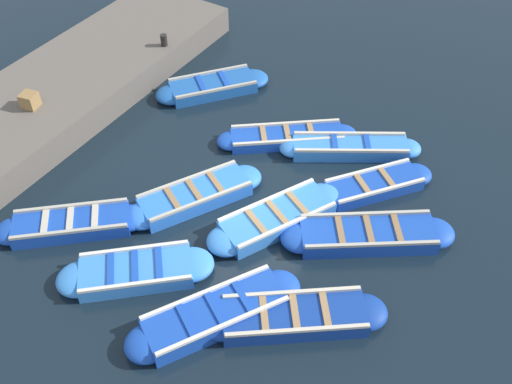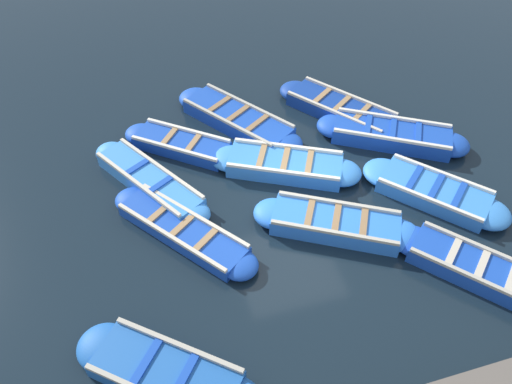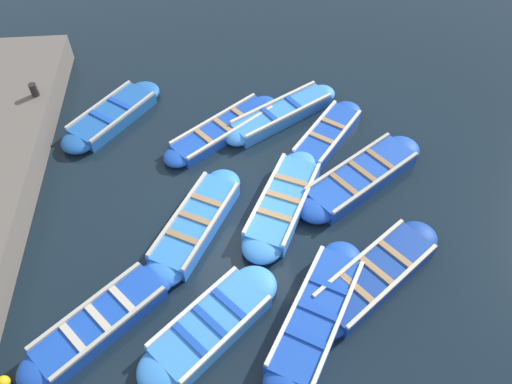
% 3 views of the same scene
% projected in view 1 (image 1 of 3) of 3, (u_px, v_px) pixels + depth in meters
% --- Properties ---
extents(ground_plane, '(120.00, 120.00, 0.00)m').
position_uv_depth(ground_plane, '(246.00, 203.00, 14.43)').
color(ground_plane, black).
extents(boat_near_quay, '(3.14, 2.94, 0.41)m').
position_uv_depth(boat_near_quay, '(136.00, 272.00, 12.75)').
color(boat_near_quay, '#3884E0').
rests_on(boat_near_quay, ground).
extents(boat_inner_gap, '(3.76, 3.00, 0.44)m').
position_uv_depth(boat_inner_gap, '(368.00, 235.00, 13.45)').
color(boat_inner_gap, '#1947B7').
rests_on(boat_inner_gap, ground).
extents(boat_broadside, '(2.43, 3.61, 0.43)m').
position_uv_depth(boat_broadside, '(277.00, 218.00, 13.83)').
color(boat_broadside, '#3884E0').
rests_on(boat_broadside, ground).
extents(boat_alongside, '(3.56, 2.97, 0.43)m').
position_uv_depth(boat_alongside, '(294.00, 317.00, 11.94)').
color(boat_alongside, navy).
rests_on(boat_alongside, ground).
extents(boat_outer_right, '(2.53, 2.94, 0.37)m').
position_uv_depth(boat_outer_right, '(374.00, 186.00, 14.62)').
color(boat_outer_right, '#1947B7').
rests_on(boat_outer_right, ground).
extents(boat_bow_out, '(2.69, 3.70, 0.46)m').
position_uv_depth(boat_bow_out, '(216.00, 314.00, 11.96)').
color(boat_bow_out, '#1947B7').
rests_on(boat_bow_out, ground).
extents(boat_stern_in, '(2.46, 3.50, 0.44)m').
position_uv_depth(boat_stern_in, '(195.00, 196.00, 14.32)').
color(boat_stern_in, blue).
rests_on(boat_stern_in, ground).
extents(boat_tucked, '(3.42, 2.89, 0.36)m').
position_uv_depth(boat_tucked, '(287.00, 137.00, 15.93)').
color(boat_tucked, '#1947B7').
rests_on(boat_tucked, ground).
extents(boat_end_of_row, '(2.85, 3.22, 0.40)m').
position_uv_depth(boat_end_of_row, '(213.00, 87.00, 17.52)').
color(boat_end_of_row, '#1E59AD').
rests_on(boat_end_of_row, ground).
extents(boat_far_corner, '(3.52, 2.53, 0.42)m').
position_uv_depth(boat_far_corner, '(350.00, 148.00, 15.57)').
color(boat_far_corner, '#3884E0').
rests_on(boat_far_corner, ground).
extents(boat_mid_row, '(3.14, 2.89, 0.41)m').
position_uv_depth(boat_mid_row, '(72.00, 224.00, 13.70)').
color(boat_mid_row, '#1947B7').
rests_on(boat_mid_row, ground).
extents(quay_wall, '(3.45, 12.87, 0.81)m').
position_uv_depth(quay_wall, '(47.00, 102.00, 16.60)').
color(quay_wall, '#605951').
rests_on(quay_wall, ground).
extents(bollard_mid_north, '(0.20, 0.20, 0.35)m').
position_uv_depth(bollard_mid_north, '(164.00, 40.00, 17.79)').
color(bollard_mid_north, black).
rests_on(bollard_mid_north, quay_wall).
extents(wooden_crate, '(0.48, 0.48, 0.40)m').
position_uv_depth(wooden_crate, '(30.00, 100.00, 15.65)').
color(wooden_crate, olive).
rests_on(wooden_crate, quay_wall).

